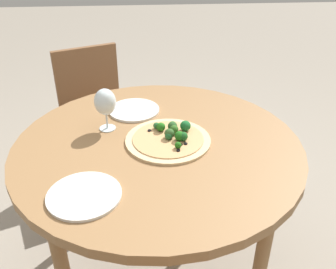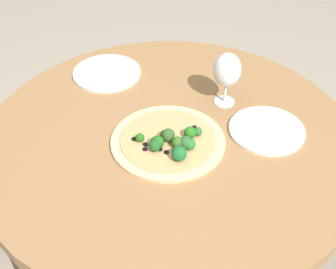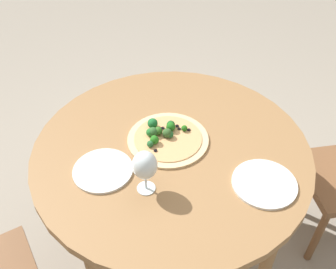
{
  "view_description": "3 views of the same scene",
  "coord_description": "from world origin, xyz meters",
  "px_view_note": "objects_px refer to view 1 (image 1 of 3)",
  "views": [
    {
      "loc": [
        -0.05,
        -1.2,
        1.5
      ],
      "look_at": [
        0.04,
        0.01,
        0.77
      ],
      "focal_mm": 40.0,
      "sensor_mm": 36.0,
      "label": 1
    },
    {
      "loc": [
        1.0,
        0.29,
        1.62
      ],
      "look_at": [
        0.04,
        0.01,
        0.77
      ],
      "focal_mm": 50.0,
      "sensor_mm": 36.0,
      "label": 2
    },
    {
      "loc": [
        -1.05,
        0.18,
        1.76
      ],
      "look_at": [
        0.04,
        0.01,
        0.77
      ],
      "focal_mm": 40.0,
      "sensor_mm": 36.0,
      "label": 3
    }
  ],
  "objects_px": {
    "wine_glass": "(105,103)",
    "pizza": "(170,137)",
    "chair": "(96,114)",
    "plate_near": "(134,110)",
    "plate_far": "(84,195)"
  },
  "relations": [
    {
      "from": "chair",
      "to": "plate_near",
      "type": "bearing_deg",
      "value": -88.22
    },
    {
      "from": "chair",
      "to": "wine_glass",
      "type": "distance_m",
      "value": 0.82
    },
    {
      "from": "pizza",
      "to": "wine_glass",
      "type": "distance_m",
      "value": 0.29
    },
    {
      "from": "wine_glass",
      "to": "plate_far",
      "type": "relative_size",
      "value": 0.75
    },
    {
      "from": "plate_near",
      "to": "pizza",
      "type": "bearing_deg",
      "value": -61.88
    },
    {
      "from": "pizza",
      "to": "wine_glass",
      "type": "bearing_deg",
      "value": 156.09
    },
    {
      "from": "wine_glass",
      "to": "pizza",
      "type": "bearing_deg",
      "value": -23.91
    },
    {
      "from": "plate_far",
      "to": "wine_glass",
      "type": "bearing_deg",
      "value": 83.84
    },
    {
      "from": "pizza",
      "to": "plate_near",
      "type": "xyz_separation_m",
      "value": [
        -0.14,
        0.26,
        -0.01
      ]
    },
    {
      "from": "chair",
      "to": "pizza",
      "type": "relative_size",
      "value": 2.52
    },
    {
      "from": "plate_far",
      "to": "chair",
      "type": "bearing_deg",
      "value": 94.71
    },
    {
      "from": "chair",
      "to": "plate_far",
      "type": "bearing_deg",
      "value": -107.45
    },
    {
      "from": "chair",
      "to": "pizza",
      "type": "distance_m",
      "value": 0.94
    },
    {
      "from": "chair",
      "to": "plate_near",
      "type": "relative_size",
      "value": 3.71
    },
    {
      "from": "wine_glass",
      "to": "plate_near",
      "type": "bearing_deg",
      "value": 54.2
    }
  ]
}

